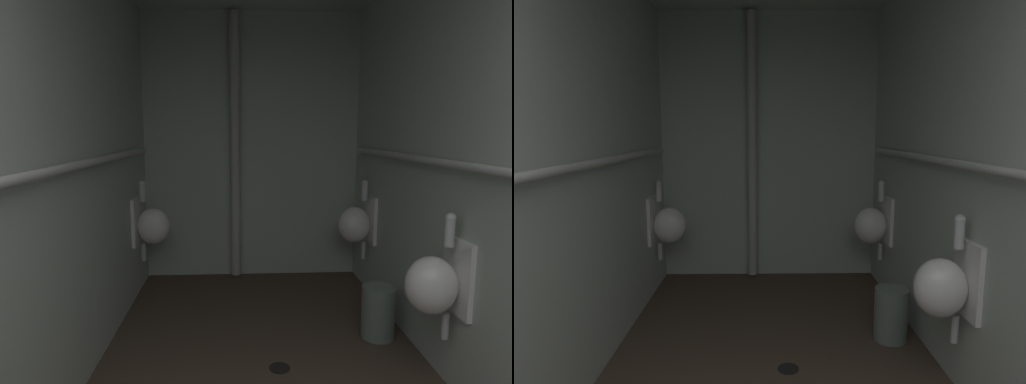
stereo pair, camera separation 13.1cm
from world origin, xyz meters
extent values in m
cube|color=#B1BBB1|center=(-1.14, 2.19, 1.37)|extent=(0.06, 4.49, 2.73)
cube|color=#B1BBB1|center=(1.14, 2.19, 1.37)|extent=(0.06, 4.49, 2.73)
cube|color=#B1BBB1|center=(0.00, 4.40, 1.37)|extent=(2.34, 0.06, 2.73)
ellipsoid|color=white|center=(-0.94, 3.84, 0.66)|extent=(0.30, 0.26, 0.34)
cube|color=white|center=(-1.09, 3.84, 0.71)|extent=(0.03, 0.30, 0.44)
cylinder|color=silver|center=(-1.03, 3.84, 0.97)|extent=(0.06, 0.06, 0.16)
sphere|color=silver|center=(-1.03, 3.84, 1.06)|extent=(0.06, 0.06, 0.06)
cylinder|color=#B2B2B2|center=(-1.04, 3.84, 0.41)|extent=(0.04, 0.04, 0.16)
ellipsoid|color=white|center=(0.94, 2.21, 0.66)|extent=(0.30, 0.26, 0.34)
cube|color=white|center=(1.09, 2.21, 0.71)|extent=(0.03, 0.30, 0.44)
cylinder|color=silver|center=(1.03, 2.21, 0.97)|extent=(0.06, 0.06, 0.16)
sphere|color=silver|center=(1.03, 2.21, 1.06)|extent=(0.06, 0.06, 0.06)
cylinder|color=#B2B2B2|center=(1.04, 2.21, 0.41)|extent=(0.04, 0.04, 0.16)
ellipsoid|color=white|center=(0.94, 3.79, 0.66)|extent=(0.30, 0.26, 0.34)
cube|color=white|center=(1.09, 3.79, 0.71)|extent=(0.03, 0.30, 0.44)
cylinder|color=silver|center=(1.03, 3.79, 0.97)|extent=(0.06, 0.06, 0.16)
sphere|color=silver|center=(1.03, 3.79, 1.06)|extent=(0.06, 0.06, 0.06)
cylinder|color=#B2B2B2|center=(1.04, 3.79, 0.41)|extent=(0.04, 0.04, 0.16)
cylinder|color=#B2B2B2|center=(-1.05, 2.20, 1.36)|extent=(0.05, 3.67, 0.05)
sphere|color=#B2B2B2|center=(-1.05, 4.04, 1.36)|extent=(0.06, 0.06, 0.06)
cylinder|color=#B2B2B2|center=(1.05, 2.17, 1.36)|extent=(0.05, 3.65, 0.05)
sphere|color=#B2B2B2|center=(1.05, 3.99, 1.36)|extent=(0.06, 0.06, 0.06)
cylinder|color=#B2B2B2|center=(-0.17, 4.29, 1.37)|extent=(0.10, 0.10, 2.68)
cylinder|color=black|center=(0.10, 2.51, 0.00)|extent=(0.14, 0.14, 0.01)
cylinder|color=slate|center=(0.88, 2.90, 0.20)|extent=(0.25, 0.25, 0.39)
camera|label=1|loc=(-0.19, -0.08, 1.55)|focal=29.90mm
camera|label=2|loc=(-0.06, -0.08, 1.55)|focal=29.90mm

